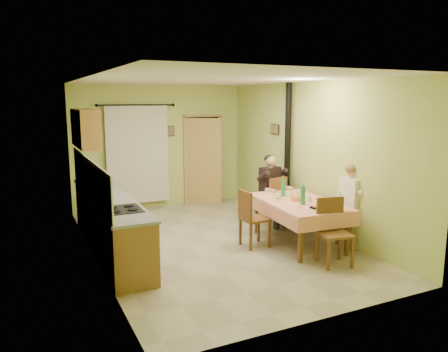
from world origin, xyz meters
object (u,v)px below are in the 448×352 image
dining_table (298,222)px  chair_left (254,230)px  man_far (271,183)px  man_right (353,195)px  chair_right (352,229)px  chair_near (334,246)px  stove_flue (287,172)px  chair_far (271,212)px

dining_table → chair_left: size_ratio=2.00×
chair_left → man_far: bearing=134.8°
chair_left → man_right: size_ratio=0.71×
chair_right → chair_near: bearing=124.2°
chair_near → stove_flue: stove_flue is taller
dining_table → man_far: bearing=89.0°
man_far → dining_table: bearing=-107.5°
chair_far → man_right: bearing=-79.4°
dining_table → chair_far: bearing=88.7°
chair_near → chair_left: (-0.68, 1.25, -0.00)m
chair_near → man_far: size_ratio=0.72×
chair_far → man_far: 0.59m
chair_far → chair_near: size_ratio=1.00×
dining_table → man_right: (0.75, -0.47, 0.50)m
dining_table → chair_right: bearing=-26.6°
chair_near → chair_left: chair_near is taller
chair_near → stove_flue: 2.53m
man_far → stove_flue: bearing=9.2°
stove_flue → chair_right: bearing=-84.6°
dining_table → chair_left: 0.79m
dining_table → chair_right: 0.90m
man_right → stove_flue: stove_flue is taller
man_far → stove_flue: 0.53m
chair_near → chair_far: bearing=-83.2°
chair_far → stove_flue: bearing=10.8°
dining_table → stove_flue: (0.60, 1.28, 0.65)m
dining_table → chair_left: (-0.76, 0.21, -0.09)m
stove_flue → man_right: bearing=-85.0°
dining_table → stove_flue: stove_flue is taller
chair_far → chair_left: chair_far is taller
chair_left → chair_right: bearing=65.1°
dining_table → chair_right: size_ratio=2.09×
chair_near → stove_flue: size_ratio=0.36×
stove_flue → man_far: bearing=-159.6°
man_far → stove_flue: (0.48, 0.18, 0.15)m
chair_right → stove_flue: (-0.17, 1.76, 0.74)m
man_right → chair_far: bearing=22.4°
chair_left → man_right: bearing=65.0°
chair_far → stove_flue: stove_flue is taller
chair_near → chair_right: size_ratio=1.07×
chair_near → man_far: (0.20, 2.14, 0.59)m
chair_near → man_far: bearing=-83.1°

